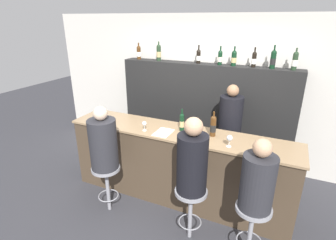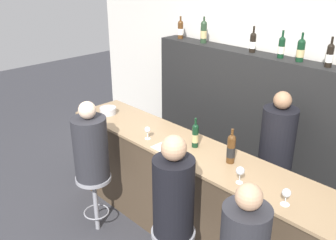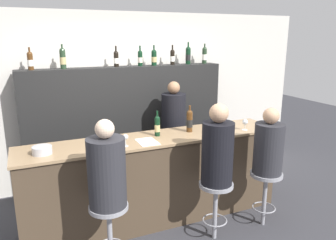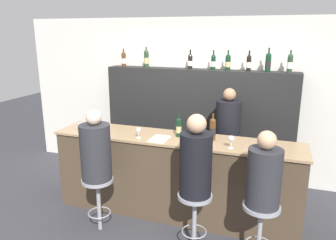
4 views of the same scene
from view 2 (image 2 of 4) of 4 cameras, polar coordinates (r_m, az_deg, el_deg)
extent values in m
cube|color=beige|center=(4.69, 15.05, 3.96)|extent=(6.40, 0.05, 2.60)
cube|color=#473828|center=(4.01, 2.99, -11.19)|extent=(3.16, 0.58, 1.04)
cube|color=#997A56|center=(3.73, 3.16, -4.38)|extent=(3.20, 0.62, 0.03)
cube|color=black|center=(4.66, 13.10, -1.22)|extent=(3.00, 0.28, 1.81)
cylinder|color=black|center=(3.70, 4.16, -2.61)|extent=(0.06, 0.06, 0.21)
cylinder|color=tan|center=(3.70, 4.16, -2.76)|extent=(0.07, 0.07, 0.08)
sphere|color=black|center=(3.65, 4.21, -1.11)|extent=(0.06, 0.06, 0.06)
cylinder|color=black|center=(3.63, 4.24, -0.33)|extent=(0.02, 0.02, 0.08)
cylinder|color=#4C2D14|center=(3.45, 9.57, -4.64)|extent=(0.08, 0.08, 0.24)
cylinder|color=black|center=(3.45, 9.55, -4.81)|extent=(0.08, 0.08, 0.10)
sphere|color=#4C2D14|center=(3.39, 9.70, -2.85)|extent=(0.08, 0.08, 0.08)
cylinder|color=#4C2D14|center=(3.37, 9.76, -1.99)|extent=(0.02, 0.02, 0.08)
cylinder|color=#4C2D14|center=(5.12, 1.91, 13.42)|extent=(0.07, 0.07, 0.20)
cylinder|color=white|center=(5.12, 1.91, 13.31)|extent=(0.07, 0.07, 0.08)
sphere|color=#4C2D14|center=(5.10, 1.93, 14.53)|extent=(0.07, 0.07, 0.07)
cylinder|color=#4C2D14|center=(5.10, 1.93, 15.12)|extent=(0.02, 0.02, 0.08)
cylinder|color=#233823|center=(4.85, 5.45, 13.00)|extent=(0.08, 0.08, 0.24)
cylinder|color=tan|center=(4.85, 5.44, 12.86)|extent=(0.08, 0.08, 0.10)
sphere|color=#233823|center=(4.83, 5.50, 14.38)|extent=(0.08, 0.08, 0.08)
cylinder|color=#233823|center=(4.82, 5.53, 15.00)|extent=(0.02, 0.02, 0.07)
cylinder|color=black|center=(4.42, 12.77, 11.23)|extent=(0.07, 0.07, 0.19)
cylinder|color=white|center=(4.42, 12.76, 11.11)|extent=(0.07, 0.07, 0.08)
sphere|color=black|center=(4.40, 12.88, 12.43)|extent=(0.07, 0.07, 0.07)
cylinder|color=black|center=(4.39, 12.95, 13.20)|extent=(0.02, 0.02, 0.09)
cylinder|color=black|center=(4.24, 16.88, 10.32)|extent=(0.07, 0.07, 0.19)
cylinder|color=beige|center=(4.24, 16.86, 10.19)|extent=(0.07, 0.07, 0.08)
sphere|color=black|center=(4.22, 17.03, 11.59)|extent=(0.07, 0.07, 0.07)
cylinder|color=black|center=(4.21, 17.12, 12.36)|extent=(0.02, 0.02, 0.09)
cylinder|color=black|center=(4.14, 19.53, 9.72)|extent=(0.08, 0.08, 0.20)
cylinder|color=tan|center=(4.14, 19.51, 9.59)|extent=(0.08, 0.08, 0.08)
sphere|color=black|center=(4.12, 19.71, 11.04)|extent=(0.08, 0.08, 0.08)
cylinder|color=black|center=(4.11, 19.82, 11.85)|extent=(0.02, 0.02, 0.09)
cylinder|color=black|center=(4.02, 23.38, 8.78)|extent=(0.07, 0.07, 0.20)
cylinder|color=white|center=(4.02, 23.35, 8.65)|extent=(0.07, 0.07, 0.08)
sphere|color=black|center=(4.00, 23.60, 10.15)|extent=(0.07, 0.07, 0.07)
cylinder|color=black|center=(3.98, 23.74, 10.95)|extent=(0.02, 0.02, 0.09)
cylinder|color=silver|center=(3.90, -3.12, -2.84)|extent=(0.06, 0.06, 0.00)
cylinder|color=silver|center=(3.88, -3.14, -2.32)|extent=(0.01, 0.01, 0.07)
sphere|color=silver|center=(3.85, -3.16, -1.46)|extent=(0.06, 0.06, 0.06)
cylinder|color=silver|center=(3.22, 10.80, -9.33)|extent=(0.06, 0.06, 0.00)
cylinder|color=silver|center=(3.20, 10.86, -8.71)|extent=(0.01, 0.01, 0.08)
sphere|color=silver|center=(3.16, 10.95, -7.61)|extent=(0.07, 0.07, 0.07)
cylinder|color=silver|center=(3.05, 17.37, -12.16)|extent=(0.07, 0.07, 0.00)
cylinder|color=silver|center=(3.03, 17.46, -11.59)|extent=(0.01, 0.01, 0.07)
sphere|color=silver|center=(2.99, 17.61, -10.54)|extent=(0.07, 0.07, 0.07)
cylinder|color=#B7B7BC|center=(4.56, -9.12, 1.43)|extent=(0.20, 0.20, 0.08)
cube|color=white|center=(3.75, 0.09, -3.93)|extent=(0.21, 0.30, 0.00)
cylinder|color=gray|center=(4.27, -10.94, -12.55)|extent=(0.05, 0.05, 0.64)
torus|color=gray|center=(4.33, -10.84, -13.58)|extent=(0.28, 0.28, 0.02)
cylinder|color=gray|center=(4.08, -11.30, -8.67)|extent=(0.38, 0.38, 0.04)
cylinder|color=#28282D|center=(3.91, -11.70, -4.27)|extent=(0.36, 0.36, 0.67)
sphere|color=beige|center=(3.74, -12.22, 1.48)|extent=(0.18, 0.18, 0.18)
cylinder|color=gray|center=(3.31, 0.80, -16.79)|extent=(0.38, 0.38, 0.04)
cylinder|color=black|center=(3.09, 0.84, -11.62)|extent=(0.34, 0.34, 0.69)
sphere|color=tan|center=(2.86, 0.89, -4.29)|extent=(0.20, 0.20, 0.20)
sphere|color=tan|center=(2.54, 12.23, -11.37)|extent=(0.18, 0.18, 0.18)
cylinder|color=black|center=(4.13, 15.75, -7.69)|extent=(0.35, 0.35, 1.44)
sphere|color=#936B4C|center=(3.80, 17.07, 2.89)|extent=(0.18, 0.18, 0.18)
camera|label=1|loc=(1.18, -70.84, -6.56)|focal=28.00mm
camera|label=3|loc=(3.78, -58.97, 3.63)|focal=35.00mm
camera|label=4|loc=(1.72, -90.05, -15.60)|focal=35.00mm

